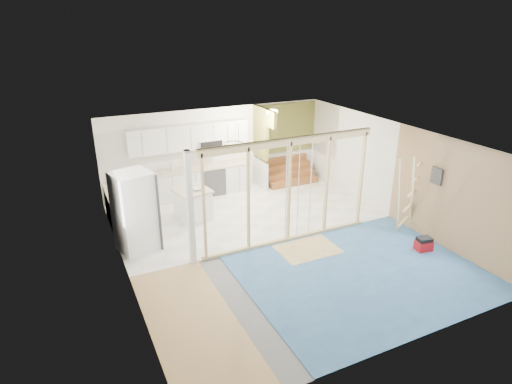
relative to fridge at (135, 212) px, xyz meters
name	(u,v)px	position (x,y,z in m)	size (l,w,h in m)	color
room	(278,193)	(3.06, -1.18, 0.35)	(7.01, 8.01, 2.61)	slate
floor_overlays	(278,241)	(3.13, -1.12, -0.94)	(7.00, 8.00, 0.03)	white
stud_frame	(269,183)	(2.81, -1.18, 0.64)	(4.66, 0.14, 2.60)	tan
base_cabinets	(173,190)	(1.45, 2.18, -0.48)	(4.45, 2.24, 0.93)	silver
upper_cabinets	(191,138)	(2.22, 2.63, 0.87)	(3.60, 0.41, 0.85)	silver
green_partition	(280,155)	(5.10, 2.48, 0.00)	(2.25, 1.51, 2.60)	olive
pot_rack	(233,146)	(2.75, 0.71, 1.05)	(0.52, 0.52, 0.72)	black
sheathing_panel	(457,198)	(6.54, -3.18, 0.35)	(0.02, 4.00, 2.60)	tan
electrical_panel	(437,176)	(6.49, -2.58, 0.70)	(0.04, 0.30, 0.40)	#3C3C42
ceiling_light	(272,112)	(4.46, 1.82, 1.59)	(0.32, 0.32, 0.08)	#FFEABF
fridge	(135,212)	(0.00, 0.00, 0.00)	(1.00, 0.97, 1.89)	white
island	(193,205)	(1.66, 0.99, -0.52)	(1.01, 1.01, 0.85)	white
bowl	(198,189)	(1.81, 0.90, -0.06)	(0.25, 0.25, 0.06)	silver
soap_bottle_a	(172,165)	(1.57, 2.62, 0.13)	(0.11, 0.11, 0.29)	#A4A7B7
soap_bottle_b	(229,160)	(3.31, 2.44, 0.08)	(0.09, 0.09, 0.19)	silver
toolbox	(424,244)	(5.97, -2.98, -0.78)	(0.40, 0.32, 0.34)	#A10E14
ladder	(407,194)	(6.23, -2.01, 0.08)	(1.06, 0.21, 2.00)	#CFB97E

